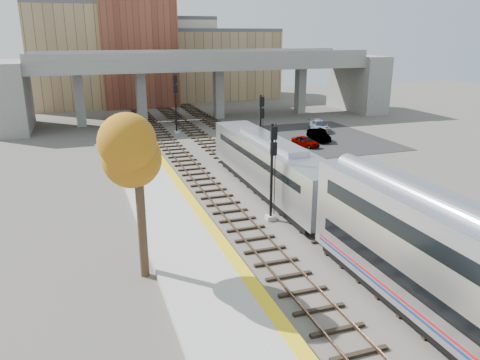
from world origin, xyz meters
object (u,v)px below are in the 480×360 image
object	(u,v)px
signal_mast_near	(272,176)
signal_mast_mid	(261,133)
car_c	(320,126)
locomotive	(271,164)
car_b	(319,135)
car_a	(305,141)
signal_mast_far	(176,104)
tree	(137,149)

from	to	relation	value
signal_mast_near	signal_mast_mid	xyz separation A→B (m)	(4.10, 12.26, 0.11)
signal_mast_mid	car_c	bearing A→B (deg)	44.31
locomotive	car_b	distance (m)	19.34
car_c	locomotive	bearing A→B (deg)	-114.29
locomotive	car_c	size ratio (longest dim) A/B	4.21
locomotive	car_a	distance (m)	16.08
signal_mast_far	car_c	xyz separation A→B (m)	(17.12, -4.70, -2.87)
locomotive	car_b	bearing A→B (deg)	50.61
signal_mast_near	car_a	distance (m)	21.57
locomotive	car_b	xyz separation A→B (m)	(12.23, 14.89, -1.58)
signal_mast_mid	tree	xyz separation A→B (m)	(-12.99, -16.94, 3.41)
tree	car_c	size ratio (longest dim) A/B	1.96
tree	car_a	bearing A→B (deg)	47.88
locomotive	car_b	size ratio (longest dim) A/B	4.79
signal_mast_mid	car_a	distance (m)	9.80
tree	car_c	world-z (taller)	tree
signal_mast_near	signal_mast_mid	bearing A→B (deg)	71.51
tree	car_c	xyz separation A→B (m)	(26.01, 29.65, -5.88)
signal_mast_far	car_a	bearing A→B (deg)	-45.11
locomotive	signal_mast_near	size ratio (longest dim) A/B	2.97
signal_mast_mid	car_a	size ratio (longest dim) A/B	1.98
tree	car_a	xyz separation A→B (m)	(20.51, 22.68, -5.97)
signal_mast_mid	signal_mast_near	bearing A→B (deg)	-108.49
signal_mast_far	car_c	world-z (taller)	signal_mast_far
signal_mast_near	car_c	world-z (taller)	signal_mast_near
signal_mast_mid	car_b	world-z (taller)	signal_mast_mid
signal_mast_near	signal_mast_far	distance (m)	29.68
locomotive	signal_mast_far	size ratio (longest dim) A/B	2.66
signal_mast_mid	car_b	size ratio (longest dim) A/B	1.65
tree	car_b	world-z (taller)	tree
tree	car_a	size ratio (longest dim) A/B	2.67
signal_mast_far	car_b	world-z (taller)	signal_mast_far
locomotive	signal_mast_far	xyz separation A→B (m)	(-2.10, 24.51, 1.29)
signal_mast_mid	tree	world-z (taller)	tree
locomotive	tree	distance (m)	15.36
car_a	car_b	size ratio (longest dim) A/B	0.83
car_a	car_c	size ratio (longest dim) A/B	0.73
signal_mast_near	car_b	size ratio (longest dim) A/B	1.61
signal_mast_near	tree	bearing A→B (deg)	-152.25
car_a	car_c	world-z (taller)	car_c
signal_mast_mid	car_a	bearing A→B (deg)	37.35
car_c	car_b	bearing A→B (deg)	-106.65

